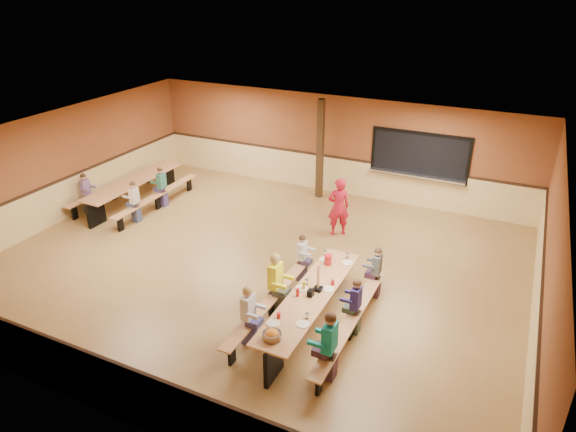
% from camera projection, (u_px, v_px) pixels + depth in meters
% --- Properties ---
extents(ground, '(12.00, 12.00, 0.00)m').
position_uv_depth(ground, '(256.00, 264.00, 12.12)').
color(ground, brown).
rests_on(ground, ground).
extents(room_envelope, '(12.04, 10.04, 3.02)m').
position_uv_depth(room_envelope, '(255.00, 238.00, 11.82)').
color(room_envelope, brown).
rests_on(room_envelope, ground).
extents(kitchen_pass_through, '(2.78, 0.28, 1.38)m').
position_uv_depth(kitchen_pass_through, '(419.00, 158.00, 14.50)').
color(kitchen_pass_through, black).
rests_on(kitchen_pass_through, ground).
extents(structural_post, '(0.18, 0.18, 3.00)m').
position_uv_depth(structural_post, '(320.00, 150.00, 15.13)').
color(structural_post, '#312010').
rests_on(structural_post, ground).
extents(cafeteria_table_main, '(1.91, 3.70, 0.74)m').
position_uv_depth(cafeteria_table_main, '(311.00, 304.00, 9.76)').
color(cafeteria_table_main, '#B47647').
rests_on(cafeteria_table_main, ground).
extents(cafeteria_table_second, '(1.91, 3.70, 0.74)m').
position_uv_depth(cafeteria_table_second, '(134.00, 187.00, 15.04)').
color(cafeteria_table_second, '#B47647').
rests_on(cafeteria_table_second, ground).
extents(seated_child_white_left, '(0.37, 0.30, 1.21)m').
position_uv_depth(seated_child_white_left, '(248.00, 316.00, 9.29)').
color(seated_child_white_left, silver).
rests_on(seated_child_white_left, ground).
extents(seated_adult_yellow, '(0.42, 0.34, 1.31)m').
position_uv_depth(seated_adult_yellow, '(275.00, 284.00, 10.15)').
color(seated_adult_yellow, '#FDFC21').
rests_on(seated_adult_yellow, ground).
extents(seated_child_grey_left, '(0.32, 0.26, 1.11)m').
position_uv_depth(seated_child_grey_left, '(302.00, 258.00, 11.25)').
color(seated_child_grey_left, silver).
rests_on(seated_child_grey_left, ground).
extents(seated_child_teal_right, '(0.41, 0.33, 1.29)m').
position_uv_depth(seated_child_teal_right, '(329.00, 347.00, 8.46)').
color(seated_child_teal_right, '#138786').
rests_on(seated_child_teal_right, ground).
extents(seated_child_navy_right, '(0.34, 0.28, 1.16)m').
position_uv_depth(seated_child_navy_right, '(355.00, 307.00, 9.59)').
color(seated_child_navy_right, navy).
rests_on(seated_child_navy_right, ground).
extents(seated_child_char_right, '(0.34, 0.27, 1.14)m').
position_uv_depth(seated_child_char_right, '(376.00, 273.00, 10.69)').
color(seated_child_char_right, '#474D4F').
rests_on(seated_child_char_right, ground).
extents(seated_child_purple_sec, '(0.34, 0.28, 1.16)m').
position_uv_depth(seated_child_purple_sec, '(86.00, 193.00, 14.50)').
color(seated_child_purple_sec, slate).
rests_on(seated_child_purple_sec, ground).
extents(seated_child_green_sec, '(0.35, 0.29, 1.17)m').
position_uv_depth(seated_child_green_sec, '(162.00, 187.00, 14.91)').
color(seated_child_green_sec, '#2D6854').
rests_on(seated_child_green_sec, ground).
extents(seated_child_tan_sec, '(0.34, 0.28, 1.15)m').
position_uv_depth(seated_child_tan_sec, '(135.00, 202.00, 13.96)').
color(seated_child_tan_sec, beige).
rests_on(seated_child_tan_sec, ground).
extents(standing_woman, '(0.68, 0.62, 1.56)m').
position_uv_depth(standing_woman, '(339.00, 207.00, 13.19)').
color(standing_woman, red).
rests_on(standing_woman, ground).
extents(punch_pitcher, '(0.16, 0.16, 0.22)m').
position_uv_depth(punch_pitcher, '(328.00, 260.00, 10.62)').
color(punch_pitcher, red).
rests_on(punch_pitcher, cafeteria_table_main).
extents(chip_bowl, '(0.32, 0.32, 0.15)m').
position_uv_depth(chip_bowl, '(272.00, 335.00, 8.47)').
color(chip_bowl, orange).
rests_on(chip_bowl, cafeteria_table_main).
extents(napkin_dispenser, '(0.10, 0.14, 0.13)m').
position_uv_depth(napkin_dispenser, '(311.00, 293.00, 9.60)').
color(napkin_dispenser, black).
rests_on(napkin_dispenser, cafeteria_table_main).
extents(condiment_mustard, '(0.06, 0.06, 0.17)m').
position_uv_depth(condiment_mustard, '(304.00, 286.00, 9.79)').
color(condiment_mustard, yellow).
rests_on(condiment_mustard, cafeteria_table_main).
extents(condiment_ketchup, '(0.06, 0.06, 0.17)m').
position_uv_depth(condiment_ketchup, '(298.00, 292.00, 9.58)').
color(condiment_ketchup, '#B2140F').
rests_on(condiment_ketchup, cafeteria_table_main).
extents(table_paddle, '(0.16, 0.16, 0.56)m').
position_uv_depth(table_paddle, '(318.00, 284.00, 9.74)').
color(table_paddle, black).
rests_on(table_paddle, cafeteria_table_main).
extents(place_settings, '(0.65, 3.30, 0.11)m').
position_uv_depth(place_settings, '(311.00, 292.00, 9.65)').
color(place_settings, beige).
rests_on(place_settings, cafeteria_table_main).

